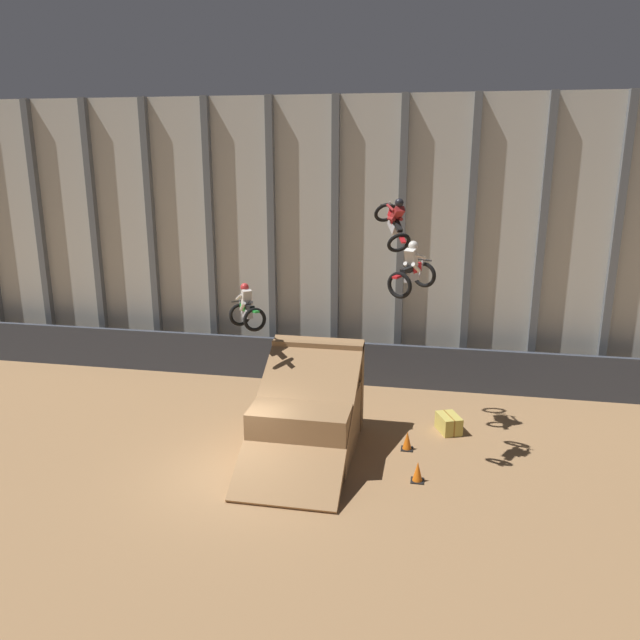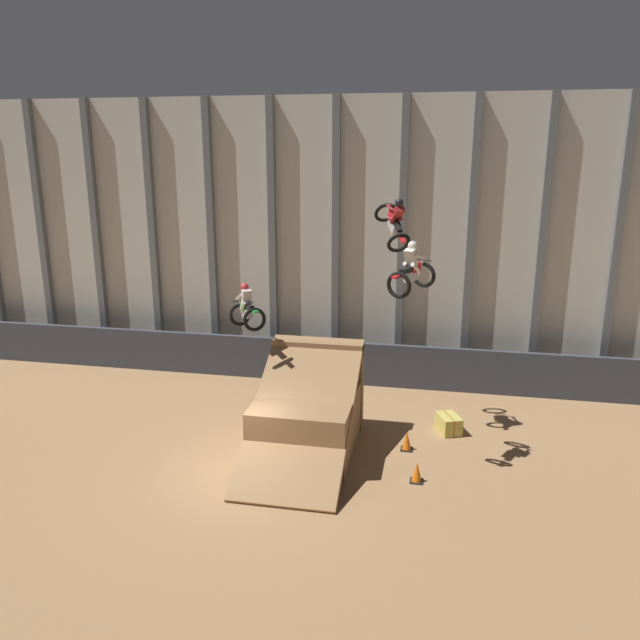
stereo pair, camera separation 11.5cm
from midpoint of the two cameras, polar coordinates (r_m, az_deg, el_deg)
The scene contains 10 objects.
ground_plane at distance 18.02m, azimuth -7.55°, elevation -14.01°, with size 60.00×60.00×0.00m, color #9E754C.
arena_back_wall at distance 24.68m, azimuth -1.27°, elevation 7.38°, with size 32.00×0.40×10.76m.
lower_barrier at distance 24.45m, azimuth -1.89°, elevation -3.65°, with size 31.36×0.20×1.68m.
dirt_ramp at distance 19.16m, azimuth -0.87°, elevation -8.54°, with size 2.92×5.38×3.06m.
rider_bike_left_air at distance 19.56m, azimuth -6.56°, elevation 0.93°, with size 1.54×1.71×1.53m.
rider_bike_center_air at distance 19.28m, azimuth 6.94°, elevation 8.89°, with size 1.39×1.81×1.70m.
rider_bike_right_air at distance 17.13m, azimuth 8.56°, elevation 4.38°, with size 1.32×1.78×1.47m.
traffic_cone_near_ramp at distance 17.72m, azimuth 9.03°, elevation -13.58°, with size 0.36×0.36×0.58m.
traffic_cone_arena_edge at distance 19.36m, azimuth 8.12°, elevation -10.90°, with size 0.36×0.36×0.58m.
hay_bale_trackside at distance 20.72m, azimuth 11.84°, elevation -9.27°, with size 0.90×1.06×0.57m.
Camera 2 is at (5.33, -14.81, 8.79)m, focal length 35.00 mm.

